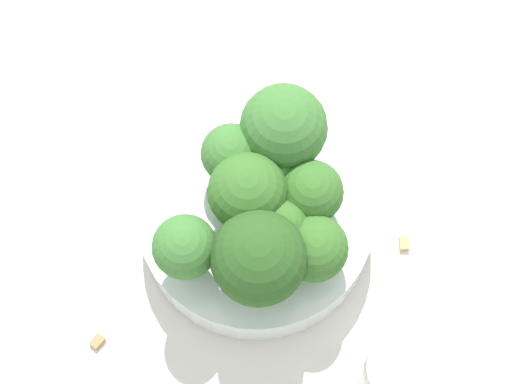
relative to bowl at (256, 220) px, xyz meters
The scene contains 15 objects.
ground_plane 0.02m from the bowl, ahead, with size 3.00×3.00×0.00m, color silver.
bowl is the anchor object (origin of this frame).
broccoli_floret_0 0.05m from the bowl, 23.52° to the left, with size 0.03×0.03×0.05m.
broccoli_floret_1 0.06m from the bowl, 162.89° to the right, with size 0.04×0.04×0.05m.
broccoli_floret_2 0.06m from the bowl, 79.84° to the left, with size 0.04×0.04×0.05m.
broccoli_floret_3 0.06m from the bowl, 53.83° to the right, with size 0.05×0.05×0.06m.
broccoli_floret_4 0.08m from the bowl, 63.17° to the right, with size 0.04×0.04×0.06m.
broccoli_floret_5 0.07m from the bowl, 144.01° to the left, with size 0.05×0.05×0.07m.
broccoli_floret_6 0.06m from the bowl, 33.85° to the left, with size 0.04×0.04×0.05m.
broccoli_floret_7 0.07m from the bowl, 11.15° to the right, with size 0.06×0.06×0.07m.
broccoli_floret_8 0.04m from the bowl, 121.37° to the left, with size 0.03×0.03×0.04m.
pepper_shaker 0.13m from the bowl, 25.23° to the left, with size 0.04×0.04×0.06m.
almond_crumb_0 0.10m from the bowl, 70.38° to the left, with size 0.01×0.01×0.01m, color tan.
almond_crumb_1 0.13m from the bowl, 31.87° to the left, with size 0.01×0.00×0.01m, color olive.
almond_crumb_2 0.13m from the bowl, 66.27° to the right, with size 0.01×0.01×0.01m, color #AD7F4C.
Camera 1 is at (0.17, -0.04, 0.56)m, focal length 60.00 mm.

